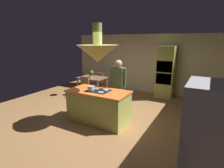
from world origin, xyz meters
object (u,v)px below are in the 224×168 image
Objects in this scene: potted_plant_on_table at (91,73)px; canister_sugar at (215,100)px; cup_on_table at (91,77)px; chair_facing_island at (83,86)px; chair_by_back_wall at (100,80)px; kitchen_island at (99,106)px; microwave_on_counter at (216,87)px; oven_tower at (166,72)px; canister_flour at (216,101)px; cooking_pot_on_cooktop at (91,88)px; refrigerator at (212,155)px; dining_table at (92,80)px; person_at_island at (118,84)px.

canister_sugar reaches higher than potted_plant_on_table.
chair_facing_island is at bearing -101.57° from cup_on_table.
canister_sugar is at bearing -19.88° from potted_plant_on_table.
chair_facing_island is 1.25m from chair_by_back_wall.
kitchen_island is at bearing -49.63° from cup_on_table.
chair_by_back_wall is at bearing 164.57° from microwave_on_counter.
microwave_on_counter reaches higher than kitchen_island.
oven_tower is 3.32m from canister_sugar.
oven_tower is at bearing 32.29° from chair_facing_island.
oven_tower is at bearing 134.52° from microwave_on_counter.
canister_flour is at bearing -20.43° from cup_on_table.
kitchen_island is 1.99× the size of chair_facing_island.
cooking_pot_on_cooktop is at bearing -46.15° from chair_facing_island.
canister_flour is (2.84, 0.24, 0.56)m from kitchen_island.
refrigerator reaches higher than chair_by_back_wall.
refrigerator is 6.06× the size of potted_plant_on_table.
chair_by_back_wall is at bearing 88.48° from potted_plant_on_table.
refrigerator is 5.69m from cup_on_table.
dining_table is 4.60m from microwave_on_counter.
person_at_island reaches higher than canister_flour.
canister_flour is at bearing -90.00° from canister_sugar.
chair_by_back_wall is 4.83× the size of cooking_pot_on_cooktop.
chair_facing_island reaches higher than dining_table.
oven_tower is at bearing 22.21° from dining_table.
kitchen_island is 2.90m from canister_flour.
potted_plant_on_table is (-1.72, 2.07, 0.46)m from kitchen_island.
refrigerator reaches higher than kitchen_island.
canister_flour is (2.59, -0.48, 0.03)m from person_at_island.
microwave_on_counter reaches higher than chair_facing_island.
cup_on_table is at bearing 130.37° from kitchen_island.
cup_on_table is (0.09, -0.83, 0.30)m from chair_by_back_wall.
dining_table is at bearing 124.63° from cooking_pot_on_cooktop.
cup_on_table is at bearing 161.63° from canister_sugar.
microwave_on_counter reaches higher than canister_sugar.
canister_flour is at bearing -59.92° from oven_tower.
cup_on_table is at bearing 78.43° from chair_facing_island.
oven_tower is at bearing -169.55° from chair_by_back_wall.
canister_sugar is (1.74, -2.82, -0.04)m from oven_tower.
oven_tower is 3.06m from potted_plant_on_table.
cooking_pot_on_cooktop is (1.54, -2.86, 0.50)m from chair_by_back_wall.
kitchen_island is 2.71m from dining_table.
microwave_on_counter reaches higher than cooking_pot_on_cooktop.
refrigerator reaches higher than chair_facing_island.
dining_table is at bearing 159.68° from canister_sugar.
cup_on_table is at bearing 174.57° from microwave_on_counter.
potted_plant_on_table is 4.85m from canister_sugar.
cup_on_table is 4.48m from microwave_on_counter.
canister_flour is at bearing -90.00° from microwave_on_counter.
dining_table is 7.44× the size of canister_sugar.
dining_table is at bearing 139.82° from refrigerator.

